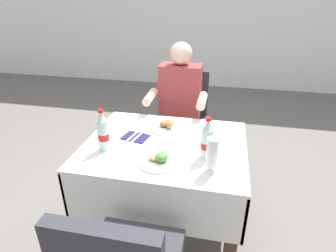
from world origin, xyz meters
TOP-DOWN VIEW (x-y plane):
  - ground_plane at (0.00, 0.00)m, footprint 11.00×11.00m
  - back_wall at (0.00, 3.53)m, footprint 11.00×0.12m
  - main_dining_table at (0.05, -0.08)m, footprint 1.06×0.86m
  - chair_far_diner_seat at (0.05, 0.74)m, footprint 0.44×0.50m
  - seated_diner_far at (0.02, 0.63)m, footprint 0.50×0.46m
  - plate_near_camera at (0.06, -0.31)m, footprint 0.24×0.24m
  - plate_far_diner at (0.01, 0.13)m, footprint 0.24×0.24m
  - beer_glass_left at (0.37, -0.34)m, footprint 0.07×0.07m
  - cola_bottle_primary at (0.33, -0.20)m, footprint 0.07×0.07m
  - cola_bottle_secondary at (-0.31, -0.23)m, footprint 0.07×0.07m
  - napkin_cutlery_set at (-0.17, -0.05)m, footprint 0.19×0.20m

SIDE VIEW (x-z plane):
  - ground_plane at x=0.00m, z-range 0.00..0.00m
  - chair_far_diner_seat at x=0.05m, z-range 0.07..1.04m
  - main_dining_table at x=0.05m, z-range 0.19..0.92m
  - seated_diner_far at x=0.02m, z-range 0.08..1.34m
  - napkin_cutlery_set at x=-0.17m, z-range 0.73..0.74m
  - plate_near_camera at x=0.06m, z-range 0.72..0.78m
  - plate_far_diner at x=0.01m, z-range 0.72..0.78m
  - beer_glass_left at x=0.37m, z-range 0.73..0.94m
  - cola_bottle_primary at x=0.33m, z-range 0.71..0.98m
  - cola_bottle_secondary at x=-0.31m, z-range 0.71..0.99m
  - back_wall at x=0.00m, z-range 0.00..2.79m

